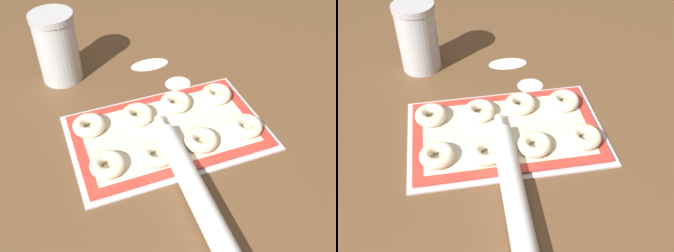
# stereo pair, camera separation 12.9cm
# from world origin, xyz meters

# --- Properties ---
(ground_plane) EXTENTS (2.80, 2.80, 0.00)m
(ground_plane) POSITION_xyz_m (0.00, 0.00, 0.00)
(ground_plane) COLOR brown
(baking_tray) EXTENTS (0.44, 0.28, 0.01)m
(baking_tray) POSITION_xyz_m (0.02, -0.01, 0.00)
(baking_tray) COLOR silver
(baking_tray) RESTS_ON ground_plane
(baking_mat) EXTENTS (0.42, 0.26, 0.00)m
(baking_mat) POSITION_xyz_m (0.02, -0.01, 0.01)
(baking_mat) COLOR red
(baking_mat) RESTS_ON baking_tray
(bagel_front_far_left) EXTENTS (0.07, 0.07, 0.02)m
(bagel_front_far_left) POSITION_xyz_m (-0.14, -0.07, 0.02)
(bagel_front_far_left) COLOR beige
(bagel_front_far_left) RESTS_ON baking_mat
(bagel_front_mid_left) EXTENTS (0.07, 0.07, 0.02)m
(bagel_front_mid_left) POSITION_xyz_m (-0.04, -0.08, 0.02)
(bagel_front_mid_left) COLOR beige
(bagel_front_mid_left) RESTS_ON baking_mat
(bagel_front_mid_right) EXTENTS (0.07, 0.07, 0.02)m
(bagel_front_mid_right) POSITION_xyz_m (0.07, -0.08, 0.02)
(bagel_front_mid_right) COLOR beige
(bagel_front_mid_right) RESTS_ON baking_mat
(bagel_front_far_right) EXTENTS (0.07, 0.07, 0.02)m
(bagel_front_far_right) POSITION_xyz_m (0.18, -0.07, 0.02)
(bagel_front_far_right) COLOR beige
(bagel_front_far_right) RESTS_ON baking_mat
(bagel_back_far_left) EXTENTS (0.07, 0.07, 0.02)m
(bagel_back_far_left) POSITION_xyz_m (-0.15, 0.06, 0.02)
(bagel_back_far_left) COLOR beige
(bagel_back_far_left) RESTS_ON baking_mat
(bagel_back_mid_left) EXTENTS (0.07, 0.07, 0.02)m
(bagel_back_mid_left) POSITION_xyz_m (-0.03, 0.05, 0.02)
(bagel_back_mid_left) COLOR beige
(bagel_back_mid_left) RESTS_ON baking_mat
(bagel_back_mid_right) EXTENTS (0.07, 0.07, 0.02)m
(bagel_back_mid_right) POSITION_xyz_m (0.07, 0.06, 0.02)
(bagel_back_mid_right) COLOR beige
(bagel_back_mid_right) RESTS_ON baking_mat
(bagel_back_far_right) EXTENTS (0.07, 0.07, 0.02)m
(bagel_back_far_right) POSITION_xyz_m (0.17, 0.06, 0.02)
(bagel_back_far_right) COLOR beige
(bagel_back_far_right) RESTS_ON baking_mat
(flour_canister) EXTENTS (0.11, 0.11, 0.19)m
(flour_canister) POSITION_xyz_m (-0.17, 0.30, 0.09)
(flour_canister) COLOR silver
(flour_canister) RESTS_ON ground_plane
(rolling_pin) EXTENTS (0.06, 0.47, 0.05)m
(rolling_pin) POSITION_xyz_m (0.00, -0.21, 0.02)
(rolling_pin) COLOR silver
(rolling_pin) RESTS_ON ground_plane
(flour_patch_near) EXTENTS (0.11, 0.06, 0.00)m
(flour_patch_near) POSITION_xyz_m (0.07, 0.27, 0.00)
(flour_patch_near) COLOR white
(flour_patch_near) RESTS_ON ground_plane
(flour_patch_far) EXTENTS (0.07, 0.06, 0.00)m
(flour_patch_far) POSITION_xyz_m (0.11, 0.16, 0.00)
(flour_patch_far) COLOR white
(flour_patch_far) RESTS_ON ground_plane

